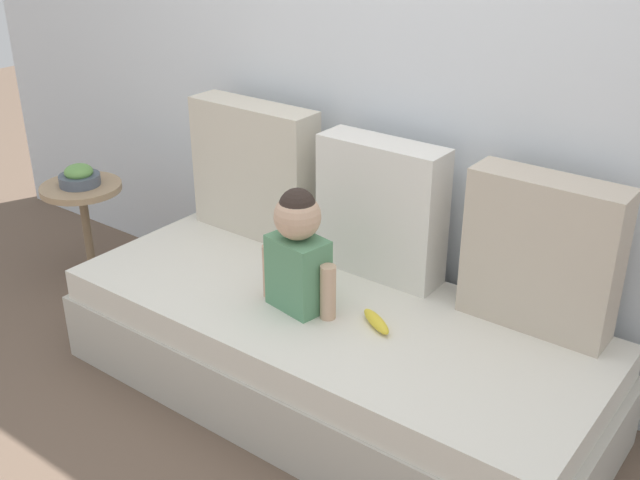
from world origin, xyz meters
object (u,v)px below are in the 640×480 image
object	(u,v)px
couch	(329,352)
banana	(376,321)
throw_pillow_right	(541,254)
fruit_bowl	(79,177)
toddler	(298,249)
throw_pillow_center	(381,209)
throw_pillow_left	(255,170)
side_table	(84,209)

from	to	relation	value
couch	banana	xyz separation A→B (m)	(0.21, -0.02, 0.22)
couch	banana	bearing A→B (deg)	-4.81
throw_pillow_right	fruit_bowl	distance (m)	2.12
throw_pillow_right	toddler	xyz separation A→B (m)	(-0.72, -0.40, -0.04)
couch	throw_pillow_center	world-z (taller)	throw_pillow_center
toddler	throw_pillow_center	bearing A→B (deg)	77.69
throw_pillow_center	fruit_bowl	world-z (taller)	throw_pillow_center
throw_pillow_left	fruit_bowl	distance (m)	0.89
throw_pillow_center	side_table	bearing A→B (deg)	-168.79
couch	toddler	xyz separation A→B (m)	(-0.09, -0.07, 0.43)
banana	fruit_bowl	world-z (taller)	fruit_bowl
throw_pillow_left	throw_pillow_center	size ratio (longest dim) A/B	1.09
toddler	fruit_bowl	distance (m)	1.38
couch	throw_pillow_center	distance (m)	0.57
throw_pillow_left	side_table	distance (m)	0.93
fruit_bowl	throw_pillow_left	bearing A→B (deg)	19.28
throw_pillow_center	toddler	xyz separation A→B (m)	(-0.09, -0.40, -0.04)
throw_pillow_center	couch	bearing A→B (deg)	-90.00
throw_pillow_left	side_table	bearing A→B (deg)	-160.72
throw_pillow_left	throw_pillow_center	bearing A→B (deg)	0.00
throw_pillow_left	fruit_bowl	xyz separation A→B (m)	(-0.83, -0.29, -0.13)
fruit_bowl	banana	bearing A→B (deg)	-1.83
side_table	fruit_bowl	size ratio (longest dim) A/B	2.73
couch	throw_pillow_right	xyz separation A→B (m)	(0.63, 0.33, 0.47)
banana	fruit_bowl	distance (m)	1.68
throw_pillow_right	fruit_bowl	xyz separation A→B (m)	(-2.10, -0.29, -0.12)
throw_pillow_right	banana	xyz separation A→B (m)	(-0.42, -0.34, -0.25)
couch	throw_pillow_left	distance (m)	0.86
banana	couch	bearing A→B (deg)	175.19
throw_pillow_left	throw_pillow_right	distance (m)	1.27
throw_pillow_left	toddler	distance (m)	0.68
side_table	fruit_bowl	bearing A→B (deg)	-179.10
banana	fruit_bowl	size ratio (longest dim) A/B	0.91
throw_pillow_center	side_table	xyz separation A→B (m)	(-1.46, -0.29, -0.28)
toddler	fruit_bowl	xyz separation A→B (m)	(-1.38, 0.11, -0.08)
throw_pillow_left	throw_pillow_center	distance (m)	0.63
couch	side_table	size ratio (longest dim) A/B	4.01
couch	banana	size ratio (longest dim) A/B	12.04
throw_pillow_right	banana	bearing A→B (deg)	-140.79
throw_pillow_left	toddler	xyz separation A→B (m)	(0.55, -0.40, -0.05)
throw_pillow_center	throw_pillow_right	world-z (taller)	throw_pillow_right
side_table	fruit_bowl	xyz separation A→B (m)	(-0.00, -0.00, 0.16)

